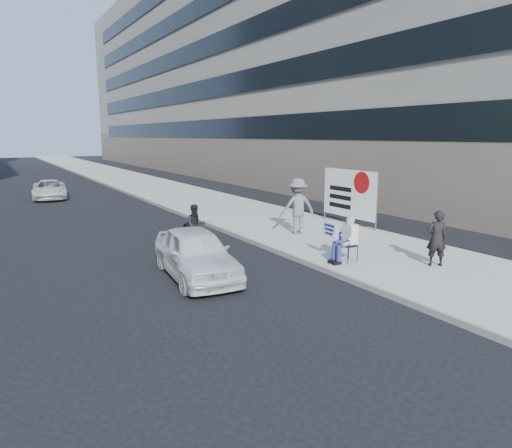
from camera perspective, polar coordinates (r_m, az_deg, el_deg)
ground at (r=10.19m, az=10.32°, el=-10.42°), size 160.00×160.00×0.00m
near_sidewalk at (r=29.21m, az=-9.96°, el=3.75°), size 5.00×120.00×0.15m
near_building at (r=45.94m, az=-0.05°, el=18.93°), size 14.00×70.00×20.00m
seated_protester at (r=13.12m, az=11.10°, el=-1.60°), size 0.83×1.11×1.31m
jogger at (r=16.66m, az=5.20°, el=2.24°), size 1.44×1.03×2.02m
pedestrian_woman at (r=13.42m, az=21.64°, el=-1.66°), size 0.68×0.60×1.55m
protest_banner at (r=18.64m, az=11.57°, el=3.75°), size 0.08×3.06×2.20m
white_sedan_near at (r=12.07m, az=-7.54°, el=-3.64°), size 1.95×4.01×1.32m
white_sedan_far at (r=29.57m, az=-24.42°, el=3.95°), size 2.28×4.13×1.10m
motorcycle at (r=15.51m, az=-7.57°, el=-0.43°), size 0.75×2.05×1.42m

